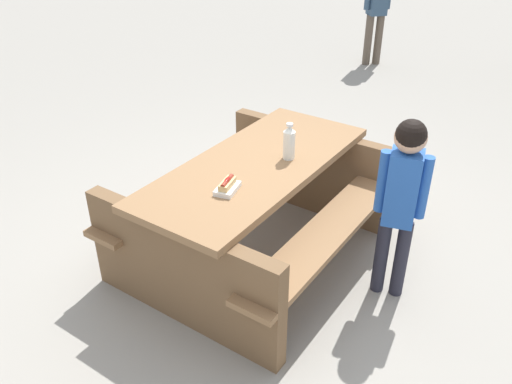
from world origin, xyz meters
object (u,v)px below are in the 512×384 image
(hotdog_tray, at_px, (227,186))
(child_in_coat, at_px, (402,189))
(picnic_table, at_px, (256,202))
(soda_bottle, at_px, (289,142))

(hotdog_tray, height_order, child_in_coat, child_in_coat)
(picnic_table, bearing_deg, hotdog_tray, 24.95)
(picnic_table, height_order, child_in_coat, child_in_coat)
(child_in_coat, bearing_deg, soda_bottle, -75.31)
(soda_bottle, relative_size, child_in_coat, 0.20)
(picnic_table, height_order, soda_bottle, soda_bottle)
(picnic_table, bearing_deg, child_in_coat, 115.33)
(picnic_table, xyz_separation_m, child_in_coat, (-0.40, 0.85, 0.34))
(child_in_coat, bearing_deg, hotdog_tray, -41.72)
(hotdog_tray, bearing_deg, child_in_coat, 138.28)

